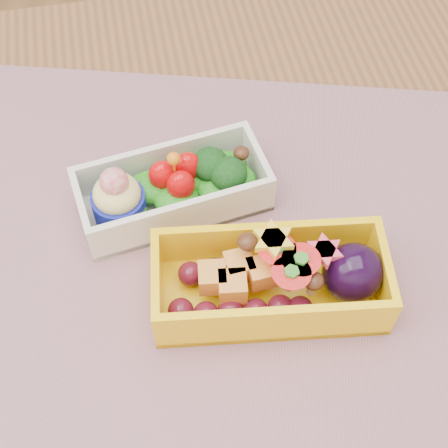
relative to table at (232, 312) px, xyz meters
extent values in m
cube|color=brown|center=(0.00, 0.00, 0.08)|extent=(1.20, 0.80, 0.04)
cube|color=#A5727C|center=(-0.01, 0.01, 0.10)|extent=(0.69, 0.59, 0.00)
cube|color=silver|center=(-0.04, 0.07, 0.13)|extent=(0.18, 0.10, 0.05)
ellipsoid|color=green|center=(-0.04, 0.07, 0.12)|extent=(0.17, 0.09, 0.02)
cylinder|color=#151FA1|center=(-0.09, 0.06, 0.12)|extent=(0.05, 0.05, 0.03)
sphere|color=red|center=(-0.09, 0.06, 0.16)|extent=(0.03, 0.03, 0.03)
ellipsoid|color=#C50709|center=(-0.05, 0.08, 0.14)|extent=(0.03, 0.02, 0.03)
ellipsoid|color=#C50709|center=(-0.04, 0.07, 0.14)|extent=(0.03, 0.02, 0.03)
ellipsoid|color=#C50709|center=(-0.03, 0.09, 0.14)|extent=(0.03, 0.02, 0.03)
sphere|color=orange|center=(-0.04, 0.08, 0.17)|extent=(0.01, 0.01, 0.01)
ellipsoid|color=black|center=(-0.01, 0.08, 0.14)|extent=(0.03, 0.03, 0.03)
ellipsoid|color=black|center=(0.01, 0.07, 0.14)|extent=(0.03, 0.03, 0.03)
ellipsoid|color=#3F2111|center=(0.03, 0.09, 0.14)|extent=(0.02, 0.02, 0.01)
cube|color=yellow|center=(0.02, -0.04, 0.13)|extent=(0.20, 0.11, 0.05)
ellipsoid|color=#530F20|center=(-0.02, -0.04, 0.12)|extent=(0.11, 0.06, 0.02)
cube|color=orange|center=(0.00, -0.03, 0.14)|extent=(0.06, 0.05, 0.02)
cone|color=red|center=(0.03, -0.03, 0.15)|extent=(0.04, 0.04, 0.03)
cone|color=red|center=(0.05, -0.04, 0.15)|extent=(0.04, 0.04, 0.03)
cone|color=red|center=(0.04, -0.05, 0.15)|extent=(0.04, 0.04, 0.03)
cylinder|color=yellow|center=(0.03, -0.02, 0.16)|extent=(0.04, 0.04, 0.01)
cylinder|color=#E53F5B|center=(0.07, -0.04, 0.16)|extent=(0.03, 0.03, 0.01)
ellipsoid|color=#3F2111|center=(0.01, -0.02, 0.14)|extent=(0.02, 0.02, 0.01)
ellipsoid|color=#3F2111|center=(0.05, -0.06, 0.14)|extent=(0.02, 0.02, 0.01)
ellipsoid|color=black|center=(0.09, -0.05, 0.13)|extent=(0.05, 0.05, 0.06)
camera|label=1|loc=(-0.07, -0.30, 0.61)|focal=52.55mm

